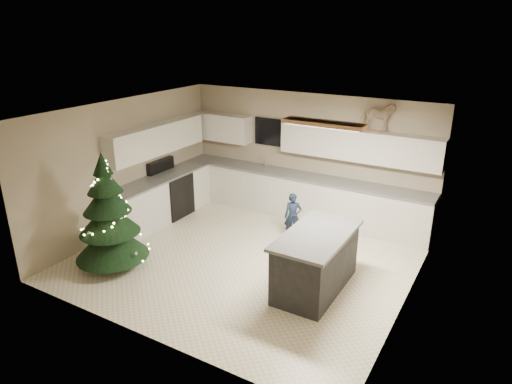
% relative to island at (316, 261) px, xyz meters
% --- Properties ---
extents(ground_plane, '(5.50, 5.50, 0.00)m').
position_rel_island_xyz_m(ground_plane, '(-1.43, 0.26, -0.48)').
color(ground_plane, beige).
extents(room_shell, '(5.52, 5.02, 2.61)m').
position_rel_island_xyz_m(room_shell, '(-1.41, 0.27, 1.27)').
color(room_shell, tan).
rests_on(room_shell, ground_plane).
extents(cabinetry, '(5.50, 3.20, 2.00)m').
position_rel_island_xyz_m(cabinetry, '(-2.34, 1.91, 0.28)').
color(cabinetry, silver).
rests_on(cabinetry, ground_plane).
extents(island, '(0.90, 1.70, 0.95)m').
position_rel_island_xyz_m(island, '(0.00, 0.00, 0.00)').
color(island, black).
rests_on(island, ground_plane).
extents(bar_stool, '(0.31, 0.31, 0.59)m').
position_rel_island_xyz_m(bar_stool, '(-0.53, 0.65, -0.04)').
color(bar_stool, '#98623B').
rests_on(bar_stool, ground_plane).
extents(christmas_tree, '(1.26, 1.22, 2.01)m').
position_rel_island_xyz_m(christmas_tree, '(-3.28, -1.08, 0.35)').
color(christmas_tree, '#3F2816').
rests_on(christmas_tree, ground_plane).
extents(toddler, '(0.40, 0.35, 0.91)m').
position_rel_island_xyz_m(toddler, '(-1.09, 1.43, -0.02)').
color(toddler, '#192337').
rests_on(toddler, ground_plane).
extents(rocking_horse, '(0.69, 0.43, 0.56)m').
position_rel_island_xyz_m(rocking_horse, '(0.05, 2.59, 1.81)').
color(rocking_horse, '#98623B').
rests_on(rocking_horse, cabinetry).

